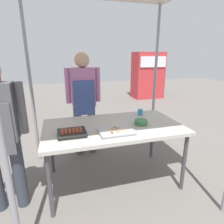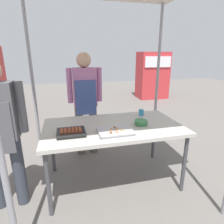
{
  "view_description": "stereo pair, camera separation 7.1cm",
  "coord_description": "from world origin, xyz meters",
  "px_view_note": "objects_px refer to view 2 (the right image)",
  "views": [
    {
      "loc": [
        -0.59,
        -2.0,
        1.55
      ],
      "look_at": [
        0.0,
        0.05,
        0.9
      ],
      "focal_mm": 30.26,
      "sensor_mm": 36.0,
      "label": 1
    },
    {
      "loc": [
        -0.52,
        -2.01,
        1.55
      ],
      "look_at": [
        0.0,
        0.05,
        0.9
      ],
      "focal_mm": 30.26,
      "sensor_mm": 36.0,
      "label": 2
    }
  ],
  "objects_px": {
    "stall_table": "(113,129)",
    "neighbor_stall_left": "(152,75)",
    "condiment_bowl": "(141,122)",
    "drink_cup_near_edge": "(141,112)",
    "tray_meat_skewers": "(115,131)",
    "vendor_woman": "(85,97)",
    "tray_grilled_sausages": "(71,132)"
  },
  "relations": [
    {
      "from": "tray_grilled_sausages",
      "to": "tray_meat_skewers",
      "type": "xyz_separation_m",
      "value": [
        0.46,
        -0.08,
        -0.0
      ]
    },
    {
      "from": "tray_meat_skewers",
      "to": "condiment_bowl",
      "type": "bearing_deg",
      "value": 24.45
    },
    {
      "from": "drink_cup_near_edge",
      "to": "vendor_woman",
      "type": "relative_size",
      "value": 0.05
    },
    {
      "from": "vendor_woman",
      "to": "neighbor_stall_left",
      "type": "distance_m",
      "value": 4.55
    },
    {
      "from": "drink_cup_near_edge",
      "to": "tray_meat_skewers",
      "type": "bearing_deg",
      "value": -135.35
    },
    {
      "from": "stall_table",
      "to": "neighbor_stall_left",
      "type": "relative_size",
      "value": 0.98
    },
    {
      "from": "condiment_bowl",
      "to": "neighbor_stall_left",
      "type": "xyz_separation_m",
      "value": [
        2.27,
        4.42,
        0.05
      ]
    },
    {
      "from": "drink_cup_near_edge",
      "to": "vendor_woman",
      "type": "distance_m",
      "value": 0.89
    },
    {
      "from": "tray_meat_skewers",
      "to": "drink_cup_near_edge",
      "type": "height_order",
      "value": "drink_cup_near_edge"
    },
    {
      "from": "condiment_bowl",
      "to": "vendor_woman",
      "type": "height_order",
      "value": "vendor_woman"
    },
    {
      "from": "condiment_bowl",
      "to": "drink_cup_near_edge",
      "type": "xyz_separation_m",
      "value": [
        0.14,
        0.33,
        0.01
      ]
    },
    {
      "from": "tray_grilled_sausages",
      "to": "neighbor_stall_left",
      "type": "distance_m",
      "value": 5.46
    },
    {
      "from": "stall_table",
      "to": "tray_grilled_sausages",
      "type": "relative_size",
      "value": 5.45
    },
    {
      "from": "condiment_bowl",
      "to": "neighbor_stall_left",
      "type": "distance_m",
      "value": 4.97
    },
    {
      "from": "neighbor_stall_left",
      "to": "tray_grilled_sausages",
      "type": "bearing_deg",
      "value": -124.43
    },
    {
      "from": "stall_table",
      "to": "neighbor_stall_left",
      "type": "height_order",
      "value": "neighbor_stall_left"
    },
    {
      "from": "stall_table",
      "to": "condiment_bowl",
      "type": "height_order",
      "value": "condiment_bowl"
    },
    {
      "from": "tray_grilled_sausages",
      "to": "neighbor_stall_left",
      "type": "xyz_separation_m",
      "value": [
        3.09,
        4.5,
        0.05
      ]
    },
    {
      "from": "tray_grilled_sausages",
      "to": "vendor_woman",
      "type": "xyz_separation_m",
      "value": [
        0.26,
        0.94,
        0.16
      ]
    },
    {
      "from": "vendor_woman",
      "to": "neighbor_stall_left",
      "type": "height_order",
      "value": "neighbor_stall_left"
    },
    {
      "from": "drink_cup_near_edge",
      "to": "condiment_bowl",
      "type": "bearing_deg",
      "value": -112.83
    },
    {
      "from": "vendor_woman",
      "to": "neighbor_stall_left",
      "type": "relative_size",
      "value": 0.97
    },
    {
      "from": "tray_grilled_sausages",
      "to": "neighbor_stall_left",
      "type": "relative_size",
      "value": 0.18
    },
    {
      "from": "tray_meat_skewers",
      "to": "neighbor_stall_left",
      "type": "distance_m",
      "value": 5.28
    },
    {
      "from": "drink_cup_near_edge",
      "to": "neighbor_stall_left",
      "type": "relative_size",
      "value": 0.05
    },
    {
      "from": "drink_cup_near_edge",
      "to": "stall_table",
      "type": "bearing_deg",
      "value": -149.54
    },
    {
      "from": "stall_table",
      "to": "vendor_woman",
      "type": "relative_size",
      "value": 1.01
    },
    {
      "from": "stall_table",
      "to": "condiment_bowl",
      "type": "distance_m",
      "value": 0.34
    },
    {
      "from": "condiment_bowl",
      "to": "neighbor_stall_left",
      "type": "relative_size",
      "value": 0.09
    },
    {
      "from": "tray_grilled_sausages",
      "to": "drink_cup_near_edge",
      "type": "relative_size",
      "value": 3.49
    },
    {
      "from": "stall_table",
      "to": "neighbor_stall_left",
      "type": "bearing_deg",
      "value": 59.25
    },
    {
      "from": "tray_grilled_sausages",
      "to": "condiment_bowl",
      "type": "height_order",
      "value": "same"
    }
  ]
}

